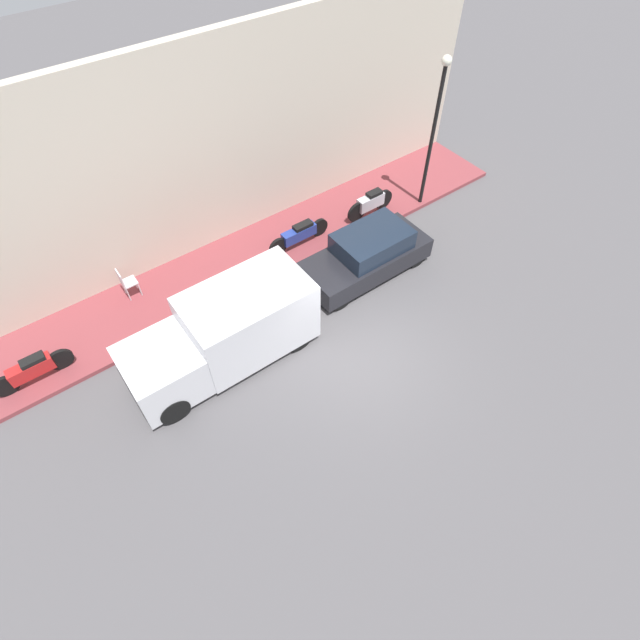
{
  "coord_description": "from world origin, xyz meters",
  "views": [
    {
      "loc": [
        -5.49,
        5.48,
        10.79
      ],
      "look_at": [
        1.26,
        0.54,
        0.6
      ],
      "focal_mm": 28.0,
      "sensor_mm": 36.0,
      "label": 1
    }
  ],
  "objects_px": {
    "parked_car": "(367,255)",
    "scooter_silver": "(371,203)",
    "streetlamp": "(435,120)",
    "motorcycle_blue": "(299,234)",
    "delivery_van": "(223,333)",
    "motorcycle_red": "(32,370)",
    "cafe_chair": "(126,282)"
  },
  "relations": [
    {
      "from": "parked_car",
      "to": "scooter_silver",
      "type": "height_order",
      "value": "parked_car"
    },
    {
      "from": "scooter_silver",
      "to": "streetlamp",
      "type": "xyz_separation_m",
      "value": [
        -0.51,
        -1.83,
        2.5
      ]
    },
    {
      "from": "parked_car",
      "to": "motorcycle_blue",
      "type": "distance_m",
      "value": 2.3
    },
    {
      "from": "parked_car",
      "to": "scooter_silver",
      "type": "bearing_deg",
      "value": -42.27
    },
    {
      "from": "delivery_van",
      "to": "streetlamp",
      "type": "distance_m",
      "value": 8.95
    },
    {
      "from": "motorcycle_blue",
      "to": "motorcycle_red",
      "type": "bearing_deg",
      "value": 91.84
    },
    {
      "from": "cafe_chair",
      "to": "delivery_van",
      "type": "bearing_deg",
      "value": -160.94
    },
    {
      "from": "motorcycle_blue",
      "to": "streetlamp",
      "type": "height_order",
      "value": "streetlamp"
    },
    {
      "from": "delivery_van",
      "to": "cafe_chair",
      "type": "distance_m",
      "value": 3.71
    },
    {
      "from": "parked_car",
      "to": "motorcycle_red",
      "type": "height_order",
      "value": "parked_car"
    },
    {
      "from": "motorcycle_red",
      "to": "cafe_chair",
      "type": "relative_size",
      "value": 2.0
    },
    {
      "from": "parked_car",
      "to": "streetlamp",
      "type": "distance_m",
      "value": 4.53
    },
    {
      "from": "scooter_silver",
      "to": "streetlamp",
      "type": "height_order",
      "value": "streetlamp"
    },
    {
      "from": "delivery_van",
      "to": "scooter_silver",
      "type": "bearing_deg",
      "value": -71.27
    },
    {
      "from": "motorcycle_blue",
      "to": "cafe_chair",
      "type": "xyz_separation_m",
      "value": [
        1.07,
        5.16,
        0.15
      ]
    },
    {
      "from": "streetlamp",
      "to": "delivery_van",
      "type": "bearing_deg",
      "value": 101.67
    },
    {
      "from": "streetlamp",
      "to": "scooter_silver",
      "type": "bearing_deg",
      "value": 74.47
    },
    {
      "from": "motorcycle_blue",
      "to": "scooter_silver",
      "type": "relative_size",
      "value": 1.18
    },
    {
      "from": "parked_car",
      "to": "delivery_van",
      "type": "relative_size",
      "value": 0.81
    },
    {
      "from": "motorcycle_red",
      "to": "streetlamp",
      "type": "bearing_deg",
      "value": -91.79
    },
    {
      "from": "motorcycle_red",
      "to": "scooter_silver",
      "type": "xyz_separation_m",
      "value": [
        0.11,
        -10.91,
        0.03
      ]
    },
    {
      "from": "motorcycle_red",
      "to": "motorcycle_blue",
      "type": "bearing_deg",
      "value": -88.16
    },
    {
      "from": "cafe_chair",
      "to": "motorcycle_blue",
      "type": "bearing_deg",
      "value": -101.71
    },
    {
      "from": "scooter_silver",
      "to": "cafe_chair",
      "type": "relative_size",
      "value": 1.87
    },
    {
      "from": "parked_car",
      "to": "cafe_chair",
      "type": "relative_size",
      "value": 3.98
    },
    {
      "from": "parked_car",
      "to": "motorcycle_blue",
      "type": "xyz_separation_m",
      "value": [
        2.06,
        1.01,
        -0.13
      ]
    },
    {
      "from": "motorcycle_red",
      "to": "parked_car",
      "type": "bearing_deg",
      "value": -101.08
    },
    {
      "from": "motorcycle_blue",
      "to": "scooter_silver",
      "type": "xyz_separation_m",
      "value": [
        -0.15,
        -2.75,
        0.05
      ]
    },
    {
      "from": "parked_car",
      "to": "streetlamp",
      "type": "bearing_deg",
      "value": -68.59
    },
    {
      "from": "delivery_van",
      "to": "cafe_chair",
      "type": "relative_size",
      "value": 4.91
    },
    {
      "from": "scooter_silver",
      "to": "motorcycle_blue",
      "type": "bearing_deg",
      "value": 86.82
    },
    {
      "from": "delivery_van",
      "to": "cafe_chair",
      "type": "bearing_deg",
      "value": 19.06
    }
  ]
}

